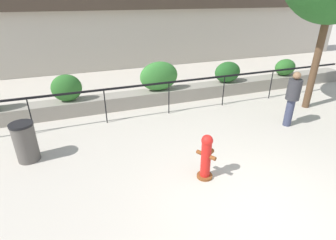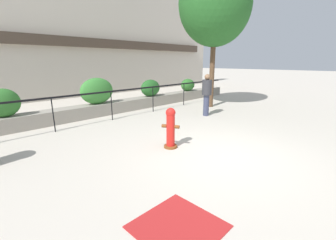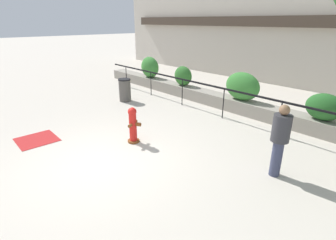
{
  "view_description": "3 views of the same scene",
  "coord_description": "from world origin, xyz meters",
  "px_view_note": "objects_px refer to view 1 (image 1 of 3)",
  "views": [
    {
      "loc": [
        -2.95,
        -2.96,
        3.72
      ],
      "look_at": [
        -0.73,
        3.02,
        0.69
      ],
      "focal_mm": 28.0,
      "sensor_mm": 36.0,
      "label": 1
    },
    {
      "loc": [
        -4.56,
        -2.62,
        2.24
      ],
      "look_at": [
        -0.23,
        1.63,
        0.64
      ],
      "focal_mm": 24.0,
      "sensor_mm": 36.0,
      "label": 2
    },
    {
      "loc": [
        5.51,
        -2.67,
        3.41
      ],
      "look_at": [
        0.12,
        2.09,
        0.67
      ],
      "focal_mm": 28.0,
      "sensor_mm": 36.0,
      "label": 3
    }
  ],
  "objects_px": {
    "hedge_bush_1": "(67,88)",
    "trash_bin": "(25,142)",
    "fire_hydrant": "(206,156)",
    "hedge_bush_2": "(159,76)",
    "hedge_bush_3": "(227,72)",
    "pedestrian": "(293,96)",
    "hedge_bush_4": "(285,67)"
  },
  "relations": [
    {
      "from": "hedge_bush_3",
      "to": "pedestrian",
      "type": "height_order",
      "value": "pedestrian"
    },
    {
      "from": "hedge_bush_1",
      "to": "fire_hydrant",
      "type": "height_order",
      "value": "hedge_bush_1"
    },
    {
      "from": "hedge_bush_1",
      "to": "hedge_bush_4",
      "type": "relative_size",
      "value": 1.03
    },
    {
      "from": "hedge_bush_3",
      "to": "hedge_bush_4",
      "type": "relative_size",
      "value": 1.15
    },
    {
      "from": "hedge_bush_2",
      "to": "trash_bin",
      "type": "relative_size",
      "value": 1.43
    },
    {
      "from": "hedge_bush_1",
      "to": "hedge_bush_3",
      "type": "bearing_deg",
      "value": 0.0
    },
    {
      "from": "fire_hydrant",
      "to": "pedestrian",
      "type": "xyz_separation_m",
      "value": [
        3.68,
        1.45,
        0.44
      ]
    },
    {
      "from": "hedge_bush_1",
      "to": "hedge_bush_4",
      "type": "bearing_deg",
      "value": 0.0
    },
    {
      "from": "hedge_bush_3",
      "to": "trash_bin",
      "type": "bearing_deg",
      "value": -160.44
    },
    {
      "from": "hedge_bush_4",
      "to": "trash_bin",
      "type": "distance_m",
      "value": 10.54
    },
    {
      "from": "hedge_bush_3",
      "to": "fire_hydrant",
      "type": "distance_m",
      "value": 5.87
    },
    {
      "from": "hedge_bush_1",
      "to": "hedge_bush_2",
      "type": "distance_m",
      "value": 3.24
    },
    {
      "from": "hedge_bush_1",
      "to": "trash_bin",
      "type": "xyz_separation_m",
      "value": [
        -1.07,
        -2.58,
        -0.45
      ]
    },
    {
      "from": "pedestrian",
      "to": "hedge_bush_3",
      "type": "bearing_deg",
      "value": 93.86
    },
    {
      "from": "hedge_bush_3",
      "to": "trash_bin",
      "type": "height_order",
      "value": "hedge_bush_3"
    },
    {
      "from": "pedestrian",
      "to": "hedge_bush_1",
      "type": "bearing_deg",
      "value": 152.89
    },
    {
      "from": "hedge_bush_2",
      "to": "hedge_bush_3",
      "type": "bearing_deg",
      "value": 0.0
    },
    {
      "from": "hedge_bush_1",
      "to": "trash_bin",
      "type": "relative_size",
      "value": 0.98
    },
    {
      "from": "hedge_bush_2",
      "to": "pedestrian",
      "type": "distance_m",
      "value": 4.56
    },
    {
      "from": "hedge_bush_2",
      "to": "trash_bin",
      "type": "bearing_deg",
      "value": -149.12
    },
    {
      "from": "hedge_bush_3",
      "to": "hedge_bush_1",
      "type": "bearing_deg",
      "value": 180.0
    },
    {
      "from": "trash_bin",
      "to": "pedestrian",
      "type": "bearing_deg",
      "value": -5.37
    },
    {
      "from": "hedge_bush_3",
      "to": "hedge_bush_4",
      "type": "height_order",
      "value": "hedge_bush_3"
    },
    {
      "from": "hedge_bush_3",
      "to": "hedge_bush_2",
      "type": "bearing_deg",
      "value": 180.0
    },
    {
      "from": "hedge_bush_1",
      "to": "hedge_bush_2",
      "type": "relative_size",
      "value": 0.68
    },
    {
      "from": "hedge_bush_2",
      "to": "fire_hydrant",
      "type": "distance_m",
      "value": 4.78
    },
    {
      "from": "fire_hydrant",
      "to": "pedestrian",
      "type": "relative_size",
      "value": 0.62
    },
    {
      "from": "hedge_bush_4",
      "to": "fire_hydrant",
      "type": "xyz_separation_m",
      "value": [
        -6.42,
        -4.73,
        -0.31
      ]
    },
    {
      "from": "hedge_bush_3",
      "to": "trash_bin",
      "type": "relative_size",
      "value": 1.09
    },
    {
      "from": "hedge_bush_2",
      "to": "hedge_bush_3",
      "type": "xyz_separation_m",
      "value": [
        2.94,
        0.0,
        -0.12
      ]
    },
    {
      "from": "trash_bin",
      "to": "hedge_bush_2",
      "type": "bearing_deg",
      "value": 30.88
    },
    {
      "from": "fire_hydrant",
      "to": "trash_bin",
      "type": "bearing_deg",
      "value": 150.39
    }
  ]
}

